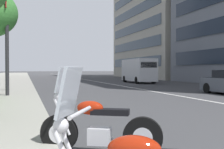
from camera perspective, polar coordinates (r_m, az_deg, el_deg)
name	(u,v)px	position (r m, az deg, el deg)	size (l,w,h in m)	color
lane_centre_stripe	(87,80)	(38.26, -5.13, -1.09)	(110.00, 0.16, 0.01)	silver
motorcycle_under_tarp	(98,128)	(4.87, -2.95, -10.84)	(1.10, 1.93, 1.49)	black
delivery_van_ahead	(138,70)	(30.20, 5.39, 0.89)	(5.82, 2.18, 2.53)	silver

